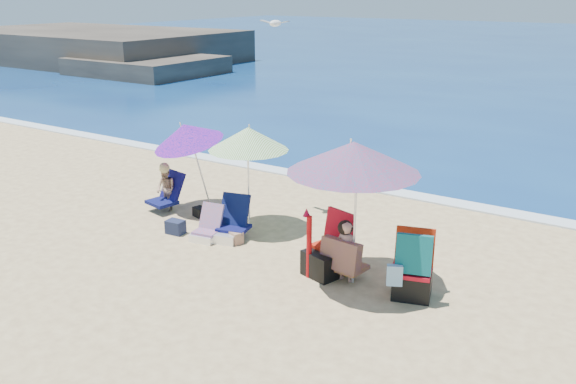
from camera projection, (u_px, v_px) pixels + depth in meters
The scene contains 18 objects.
ground at pixel (269, 277), 10.04m from camera, with size 120.00×120.00×0.00m.
foam at pixel (400, 193), 14.08m from camera, with size 120.00×0.50×0.04m.
headland at pixel (96, 52), 39.82m from camera, with size 20.50×11.50×2.60m.
umbrella_turquoise at pixel (354, 157), 9.24m from camera, with size 2.57×2.57×2.30m.
umbrella_striped at pixel (248, 139), 11.57m from camera, with size 1.82×1.82×2.00m.
umbrella_blue at pixel (186, 134), 12.59m from camera, with size 1.92×1.95×1.97m.
furled_umbrella at pixel (309, 240), 9.84m from camera, with size 0.19×0.15×1.14m.
chair_navy at pixel (229, 228), 11.52m from camera, with size 0.73×0.88×0.78m.
chair_rainbow at pixel (207, 231), 11.49m from camera, with size 0.53×0.64×0.63m.
camp_chair_left at pixel (327, 257), 10.04m from camera, with size 0.74×0.85×1.01m.
camp_chair_right at pixel (412, 274), 9.25m from camera, with size 0.72×0.84×1.07m.
person_center at pixel (344, 252), 9.76m from camera, with size 0.70×0.60×0.99m.
person_left at pixel (166, 189), 12.92m from camera, with size 0.68×0.79×1.02m.
bag_navy_a at pixel (175, 227), 11.77m from camera, with size 0.35×0.27×0.26m.
bag_black_a at pixel (200, 212), 12.66m from camera, with size 0.31×0.26×0.19m.
bag_tan at pixel (236, 237), 11.33m from camera, with size 0.30×0.26×0.22m.
bag_black_b at pixel (323, 273), 9.90m from camera, with size 0.32×0.26×0.21m.
seagull at pixel (275, 23), 11.90m from camera, with size 0.69×0.34×0.12m.
Camera 1 is at (5.28, -7.45, 4.38)m, focal length 39.14 mm.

